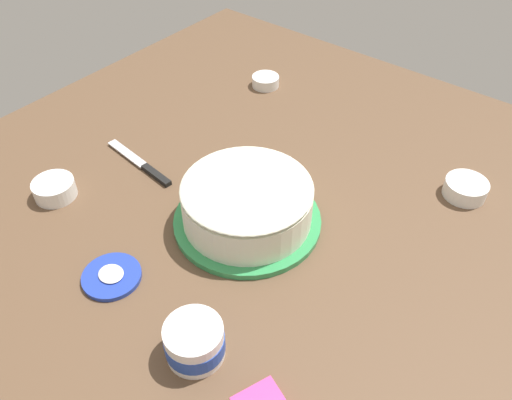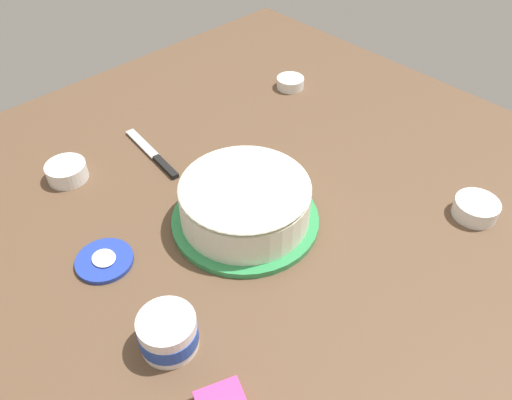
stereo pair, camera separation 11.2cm
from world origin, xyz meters
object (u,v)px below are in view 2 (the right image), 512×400
(spreading_knife, at_px, (156,157))
(sprinkle_bowl_orange, at_px, (476,208))
(frosting_tub, at_px, (168,332))
(frosted_cake, at_px, (245,203))
(frosting_tub_lid, at_px, (104,260))
(sprinkle_bowl_rainbow, at_px, (290,83))
(sprinkle_bowl_green, at_px, (67,171))

(spreading_knife, bearing_deg, sprinkle_bowl_orange, 31.18)
(frosting_tub, height_order, spreading_knife, frosting_tub)
(frosted_cake, xyz_separation_m, sprinkle_bowl_orange, (0.33, 0.38, -0.03))
(frosting_tub_lid, bearing_deg, sprinkle_bowl_rainbow, 105.46)
(frosted_cake, height_order, sprinkle_bowl_green, frosted_cake)
(sprinkle_bowl_orange, relative_size, sprinkle_bowl_rainbow, 1.21)
(spreading_knife, bearing_deg, sprinkle_bowl_rainbow, 90.71)
(frosting_tub_lid, height_order, sprinkle_bowl_rainbow, sprinkle_bowl_rainbow)
(sprinkle_bowl_green, bearing_deg, sprinkle_bowl_orange, 38.73)
(frosting_tub_lid, bearing_deg, sprinkle_bowl_green, 164.93)
(frosting_tub, xyz_separation_m, sprinkle_bowl_orange, (0.20, 0.67, -0.02))
(frosted_cake, bearing_deg, spreading_knife, -177.79)
(spreading_knife, xyz_separation_m, sprinkle_bowl_orange, (0.64, 0.39, 0.01))
(frosting_tub, bearing_deg, sprinkle_bowl_green, 169.95)
(sprinkle_bowl_green, bearing_deg, frosting_tub, -10.05)
(frosted_cake, relative_size, spreading_knife, 1.34)
(frosting_tub_lid, distance_m, sprinkle_bowl_orange, 0.79)
(sprinkle_bowl_orange, bearing_deg, sprinkle_bowl_rainbow, 171.44)
(sprinkle_bowl_rainbow, distance_m, sprinkle_bowl_green, 0.68)
(frosting_tub, bearing_deg, frosted_cake, 113.60)
(spreading_knife, bearing_deg, frosting_tub_lid, -53.01)
(spreading_knife, bearing_deg, sprinkle_bowl_green, -113.19)
(frosting_tub_lid, xyz_separation_m, sprinkle_bowl_rainbow, (-0.21, 0.76, 0.01))
(frosted_cake, relative_size, frosting_tub_lid, 2.76)
(frosted_cake, relative_size, sprinkle_bowl_orange, 3.30)
(frosting_tub, bearing_deg, sprinkle_bowl_rainbow, 120.16)
(frosted_cake, bearing_deg, frosting_tub_lid, -111.21)
(sprinkle_bowl_rainbow, bearing_deg, frosted_cake, -56.12)
(frosted_cake, height_order, sprinkle_bowl_rainbow, frosted_cake)
(spreading_knife, xyz_separation_m, sprinkle_bowl_green, (-0.08, -0.19, 0.01))
(sprinkle_bowl_orange, relative_size, sprinkle_bowl_green, 1.02)
(frosting_tub_lid, distance_m, sprinkle_bowl_rainbow, 0.78)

